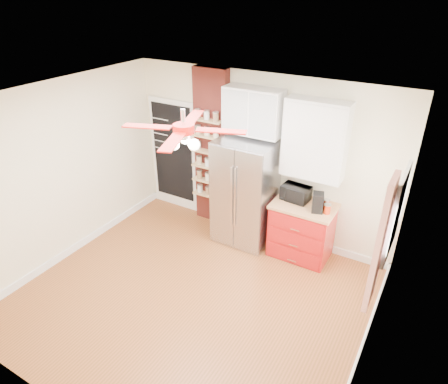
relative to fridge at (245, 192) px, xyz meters
The scene contains 21 objects.
floor 1.85m from the fridge, 88.24° to the right, with size 4.50×4.50×0.00m, color brown.
ceiling 2.45m from the fridge, 88.24° to the right, with size 4.50×4.50×0.00m, color white.
wall_back 0.60m from the fridge, 82.30° to the left, with size 4.50×0.02×2.70m, color beige.
wall_front 3.66m from the fridge, 89.21° to the right, with size 4.50×0.02×2.70m, color beige.
wall_left 2.78m from the fridge, 143.46° to the right, with size 0.02×4.00×2.70m, color beige.
wall_right 2.86m from the fridge, 35.33° to the right, with size 0.02×4.00×2.70m, color beige.
chalkboard 1.70m from the fridge, 168.59° to the left, with size 0.95×0.05×1.95m.
brick_pillar 0.97m from the fridge, 160.07° to the left, with size 0.60×0.16×2.70m, color maroon.
fridge is the anchor object (origin of this frame).
upper_glass_cabinet 1.29m from the fridge, 90.00° to the left, with size 0.90×0.35×0.70m, color white.
red_cabinet 1.06m from the fridge, ahead, with size 0.94×0.64×0.90m.
upper_shelf_unit 1.41m from the fridge, 12.78° to the left, with size 0.90×0.30×1.15m, color white.
window 2.49m from the fridge, 17.75° to the right, with size 0.04×0.75×1.05m, color white.
curtain 2.63m from the fridge, 29.86° to the right, with size 0.06×0.40×1.55m, color red.
ceiling_fan 2.25m from the fridge, 88.24° to the right, with size 1.40×1.40×0.44m.
toaster_oven 0.81m from the fridge, ahead, with size 0.42×0.28×0.23m, color black.
coffee_maker 1.20m from the fridge, ahead, with size 0.15×0.18×0.29m, color black.
canister_left 1.33m from the fridge, ahead, with size 0.10×0.10×0.14m, color #B32709.
canister_right 1.30m from the fridge, ahead, with size 0.09×0.09×0.15m, color #B8250A.
pantry_jar_oats 1.14m from the fridge, behind, with size 0.10×0.10×0.12m, color beige.
pantry_jar_beans 0.93m from the fridge, 169.43° to the left, with size 0.09×0.09×0.14m, color #895A46.
Camera 1 is at (2.50, -3.39, 3.87)m, focal length 32.00 mm.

